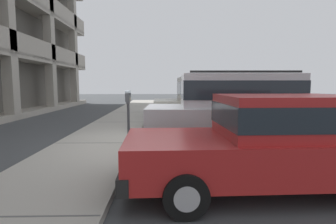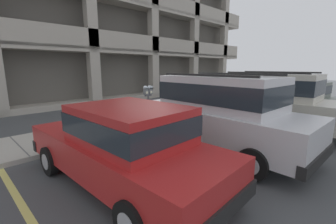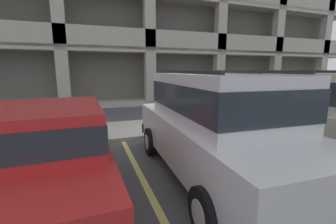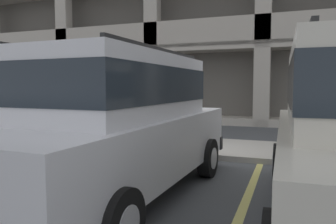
{
  "view_description": "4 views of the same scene",
  "coord_description": "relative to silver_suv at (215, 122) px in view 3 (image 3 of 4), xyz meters",
  "views": [
    {
      "loc": [
        -7.05,
        -0.53,
        1.71
      ],
      "look_at": [
        0.12,
        -0.7,
        0.95
      ],
      "focal_mm": 28.0,
      "sensor_mm": 36.0,
      "label": 1
    },
    {
      "loc": [
        -5.22,
        -5.63,
        2.21
      ],
      "look_at": [
        -0.56,
        -0.98,
        0.87
      ],
      "focal_mm": 24.0,
      "sensor_mm": 36.0,
      "label": 2
    },
    {
      "loc": [
        -2.4,
        -6.06,
        2.04
      ],
      "look_at": [
        -0.4,
        -0.44,
        0.92
      ],
      "focal_mm": 24.0,
      "sensor_mm": 36.0,
      "label": 3
    },
    {
      "loc": [
        2.05,
        -6.46,
        1.55
      ],
      "look_at": [
        -0.17,
        -0.51,
        1.05
      ],
      "focal_mm": 35.0,
      "sensor_mm": 36.0,
      "label": 4
    }
  ],
  "objects": [
    {
      "name": "ground_plane",
      "position": [
        0.19,
        2.5,
        -1.14
      ],
      "size": [
        80.0,
        80.0,
        0.1
      ],
      "color": "#444749"
    },
    {
      "name": "dark_hatchback",
      "position": [
        3.05,
        -0.1,
        0.0
      ],
      "size": [
        2.09,
        4.82,
        2.03
      ],
      "rotation": [
        0.0,
        0.0,
        0.02
      ],
      "color": "beige",
      "rests_on": "ground_plane"
    },
    {
      "name": "parking_meter_near",
      "position": [
        -0.03,
        2.85,
        0.1
      ],
      "size": [
        0.35,
        0.12,
        1.44
      ],
      "color": "#47474C",
      "rests_on": "sidewalk"
    },
    {
      "name": "red_sedan",
      "position": [
        -2.82,
        0.22,
        -0.27
      ],
      "size": [
        1.94,
        4.53,
        1.54
      ],
      "rotation": [
        0.0,
        0.0,
        0.03
      ],
      "color": "red",
      "rests_on": "ground_plane"
    },
    {
      "name": "sidewalk",
      "position": [
        0.19,
        3.8,
        -1.03
      ],
      "size": [
        40.0,
        2.2,
        0.12
      ],
      "color": "#ADA89E",
      "rests_on": "ground_plane"
    },
    {
      "name": "silver_suv",
      "position": [
        0.0,
        0.0,
        0.0
      ],
      "size": [
        2.14,
        4.84,
        2.03
      ],
      "rotation": [
        0.0,
        0.0,
        -0.04
      ],
      "color": "silver",
      "rests_on": "ground_plane"
    },
    {
      "name": "parking_stall_lines",
      "position": [
        1.72,
        1.1,
        -1.08
      ],
      "size": [
        12.36,
        4.8,
        0.01
      ],
      "color": "#DBD16B",
      "rests_on": "ground_plane"
    }
  ]
}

